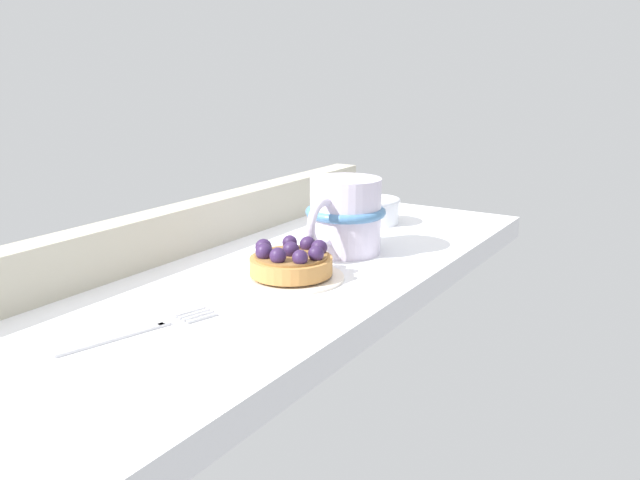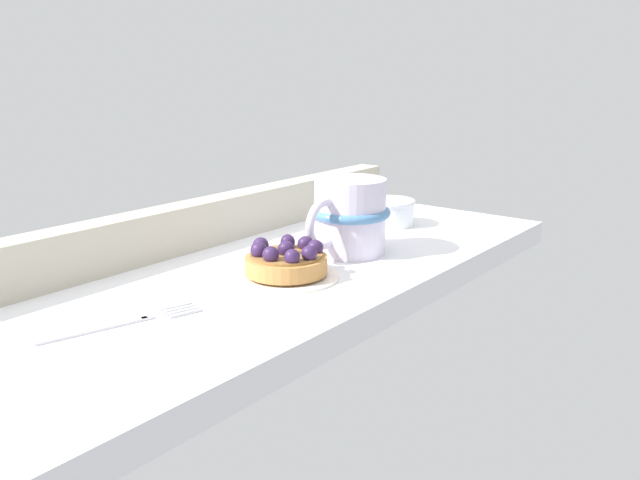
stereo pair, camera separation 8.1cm
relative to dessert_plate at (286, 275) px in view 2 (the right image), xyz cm
name	(u,v)px [view 2 (the right image)]	position (x,y,z in cm)	size (l,w,h in cm)	color
ground_plane	(283,278)	(3.34, 3.49, -1.87)	(83.55, 33.28, 3.18)	white
window_rail_back	(199,224)	(3.34, 18.18, 2.75)	(81.88, 3.90, 6.07)	#B2AD99
dessert_plate	(286,275)	(0.00, 0.00, 0.00)	(12.10, 12.10, 0.61)	silver
raspberry_tart	(286,260)	(0.00, -0.01, 1.79)	(9.40, 9.40, 3.79)	#B77F42
coffee_mug	(349,216)	(12.65, 0.33, 4.61)	(13.88, 10.31, 9.66)	silver
dessert_fork	(124,322)	(-20.22, 2.63, 0.02)	(15.46, 5.67, 0.60)	silver
sugar_bowl	(390,211)	(29.19, 4.57, 1.79)	(7.82, 7.82, 3.87)	silver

